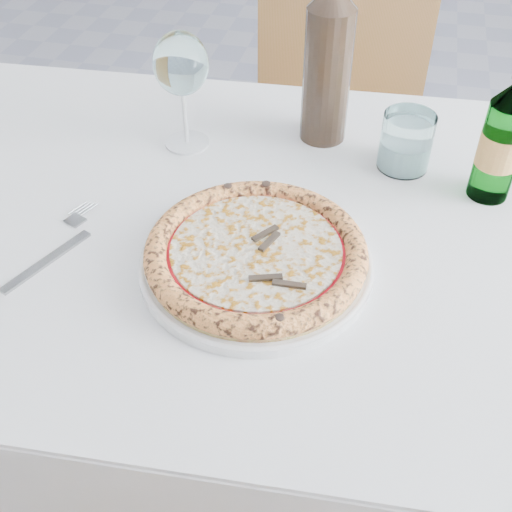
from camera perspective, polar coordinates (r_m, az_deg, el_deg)
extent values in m
cube|color=gray|center=(1.58, 1.70, -15.06)|extent=(5.00, 6.00, 0.02)
cube|color=brown|center=(0.91, 1.44, 2.00)|extent=(1.31, 0.80, 0.04)
cube|color=white|center=(0.89, 1.47, 3.12)|extent=(1.37, 0.86, 0.01)
cube|color=white|center=(1.27, 5.12, 10.01)|extent=(1.32, 0.01, 0.22)
cylinder|color=brown|center=(1.54, -17.53, 1.44)|extent=(0.06, 0.06, 0.71)
cube|color=brown|center=(1.62, 8.01, 9.54)|extent=(0.52, 0.52, 0.04)
cube|color=brown|center=(1.68, 8.09, 20.40)|extent=(0.43, 0.14, 0.46)
cylinder|color=brown|center=(1.93, 12.24, 6.55)|extent=(0.04, 0.04, 0.43)
cylinder|color=brown|center=(1.65, 14.34, -1.04)|extent=(0.04, 0.04, 0.43)
cylinder|color=brown|center=(1.89, 1.08, 6.66)|extent=(0.04, 0.04, 0.43)
cylinder|color=brown|center=(1.60, 1.35, -1.13)|extent=(0.04, 0.04, 0.43)
cylinder|color=white|center=(0.81, 0.00, -0.68)|extent=(0.30, 0.30, 0.01)
torus|color=white|center=(0.81, 0.00, -0.42)|extent=(0.30, 0.30, 0.01)
cylinder|color=tan|center=(0.80, 0.00, 0.00)|extent=(0.27, 0.27, 0.01)
torus|color=#E58A41|center=(0.80, 0.00, 0.43)|extent=(0.28, 0.28, 0.03)
cylinder|color=#C9000D|center=(0.80, 0.00, 0.43)|extent=(0.23, 0.23, 0.00)
cylinder|color=beige|center=(0.80, 0.00, 0.59)|extent=(0.21, 0.21, 0.00)
cube|color=black|center=(0.79, 1.93, 0.53)|extent=(0.04, 0.01, 0.00)
cube|color=black|center=(0.82, 0.70, 2.80)|extent=(0.01, 0.04, 0.00)
cube|color=black|center=(0.80, -4.22, 1.48)|extent=(0.04, 0.01, 0.00)
cube|color=black|center=(0.77, -0.55, -0.72)|extent=(0.01, 0.04, 0.00)
cube|color=gray|center=(0.86, -18.11, -0.44)|extent=(0.07, 0.13, 0.00)
cube|color=gray|center=(0.92, -15.77, 3.07)|extent=(0.03, 0.03, 0.00)
cylinder|color=gray|center=(0.94, -15.58, 4.16)|extent=(0.00, 0.03, 0.00)
cylinder|color=gray|center=(0.94, -15.25, 4.12)|extent=(0.00, 0.03, 0.00)
cylinder|color=gray|center=(0.94, -14.92, 4.07)|extent=(0.00, 0.03, 0.00)
cylinder|color=gray|center=(0.93, -14.59, 4.02)|extent=(0.00, 0.03, 0.00)
cylinder|color=white|center=(1.05, -6.13, 9.99)|extent=(0.07, 0.07, 0.00)
cylinder|color=white|center=(1.03, -6.33, 12.29)|extent=(0.01, 0.01, 0.09)
ellipsoid|color=white|center=(0.99, -6.72, 16.63)|extent=(0.08, 0.08, 0.10)
cylinder|color=white|center=(1.00, 13.20, 9.87)|extent=(0.08, 0.08, 0.09)
cylinder|color=white|center=(1.01, 13.01, 8.85)|extent=(0.07, 0.07, 0.04)
cylinder|color=green|center=(0.96, 20.77, 8.66)|extent=(0.06, 0.06, 0.14)
cylinder|color=#D7C85E|center=(0.95, 20.83, 8.89)|extent=(0.06, 0.06, 0.05)
cylinder|color=black|center=(1.02, 6.30, 15.57)|extent=(0.07, 0.07, 0.21)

